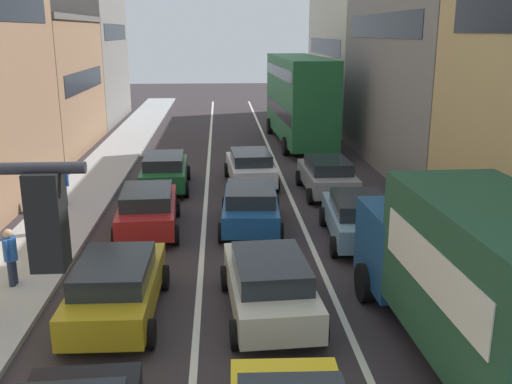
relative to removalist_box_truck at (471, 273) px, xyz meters
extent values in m
cube|color=#ADADAD|center=(-10.40, 15.43, -1.90)|extent=(2.60, 64.00, 0.14)
cube|color=silver|center=(-5.40, 15.43, -1.97)|extent=(0.16, 60.00, 0.01)
cube|color=silver|center=(-2.00, 15.43, -1.97)|extent=(0.16, 60.00, 0.01)
cube|color=black|center=(-12.19, 11.93, 5.37)|extent=(0.02, 8.80, 1.10)
cube|color=#9E7556|center=(-15.70, 22.93, 1.53)|extent=(7.00, 10.90, 7.00)
cube|color=black|center=(-12.19, 22.93, 1.88)|extent=(0.02, 8.80, 1.10)
cube|color=#66605B|center=(-15.70, 22.93, 5.18)|extent=(7.20, 10.90, 0.30)
cube|color=gray|center=(-15.70, 33.93, 3.84)|extent=(7.00, 10.90, 11.63)
cube|color=black|center=(-12.19, 33.93, 4.43)|extent=(0.02, 8.80, 1.10)
cube|color=beige|center=(6.20, 32.09, 2.95)|extent=(7.00, 14.57, 9.85)
cube|color=black|center=(2.68, 32.09, 3.45)|extent=(0.02, 11.73, 1.10)
cube|color=gray|center=(6.20, 17.43, 4.13)|extent=(7.00, 14.57, 12.21)
cube|color=black|center=(2.68, 17.43, 4.74)|extent=(0.02, 11.73, 1.10)
cube|color=black|center=(-6.25, -5.40, 2.98)|extent=(0.28, 0.28, 0.84)
sphere|color=red|center=(-6.25, -5.25, 3.24)|extent=(0.18, 0.18, 0.18)
sphere|color=#F2A519|center=(-6.25, -5.25, 2.98)|extent=(0.18, 0.18, 0.18)
sphere|color=green|center=(-6.25, -5.25, 2.72)|extent=(0.18, 0.18, 0.18)
cube|color=navy|center=(-0.08, 2.88, -0.54)|extent=(2.47, 2.47, 1.90)
cube|color=black|center=(-0.12, 4.09, -0.16)|extent=(2.02, 0.09, 0.70)
cube|color=#234C33|center=(0.03, -0.88, 0.21)|extent=(2.56, 5.51, 2.80)
cube|color=white|center=(-1.19, -0.91, 0.49)|extent=(0.16, 4.48, 0.90)
cylinder|color=black|center=(-1.29, 2.93, -1.49)|extent=(0.33, 0.97, 0.96)
cylinder|color=black|center=(1.11, 3.00, -1.49)|extent=(0.33, 0.97, 0.96)
cube|color=beige|center=(-3.71, 2.38, -1.30)|extent=(2.06, 4.40, 0.70)
cube|color=#1E2328|center=(-3.70, 2.18, -0.74)|extent=(1.73, 2.50, 0.52)
cylinder|color=black|center=(-4.72, 3.78, -1.65)|extent=(0.26, 0.65, 0.64)
cylinder|color=black|center=(-2.89, 3.89, -1.65)|extent=(0.26, 0.65, 0.64)
cylinder|color=black|center=(-4.54, 0.86, -1.65)|extent=(0.26, 0.65, 0.64)
cylinder|color=black|center=(-2.71, 0.97, -1.65)|extent=(0.26, 0.65, 0.64)
cube|color=#B29319|center=(-7.25, 2.47, -1.30)|extent=(1.86, 4.33, 0.70)
cube|color=#1E2328|center=(-7.25, 2.27, -0.74)|extent=(1.62, 2.43, 0.52)
cylinder|color=black|center=(-8.14, 3.95, -1.65)|extent=(0.23, 0.64, 0.64)
cylinder|color=black|center=(-6.30, 3.92, -1.65)|extent=(0.23, 0.64, 0.64)
cylinder|color=black|center=(-8.19, 1.02, -1.65)|extent=(0.23, 0.64, 0.64)
cylinder|color=black|center=(-6.35, 1.00, -1.65)|extent=(0.23, 0.64, 0.64)
cube|color=#194C8C|center=(-3.80, 8.69, -1.30)|extent=(2.02, 4.39, 0.70)
cube|color=#1E2328|center=(-3.81, 8.49, -0.74)|extent=(1.71, 2.49, 0.52)
cylinder|color=black|center=(-4.64, 10.20, -1.65)|extent=(0.25, 0.65, 0.64)
cylinder|color=black|center=(-2.81, 10.10, -1.65)|extent=(0.25, 0.65, 0.64)
cylinder|color=black|center=(-4.80, 7.28, -1.65)|extent=(0.25, 0.65, 0.64)
cylinder|color=black|center=(-2.96, 7.18, -1.65)|extent=(0.25, 0.65, 0.64)
cube|color=#A51E1E|center=(-7.24, 8.59, -1.30)|extent=(2.04, 4.39, 0.70)
cube|color=#1E2328|center=(-7.23, 8.39, -0.74)|extent=(1.72, 2.49, 0.52)
cylinder|color=black|center=(-8.24, 10.00, -1.65)|extent=(0.26, 0.65, 0.64)
cylinder|color=black|center=(-6.40, 10.10, -1.65)|extent=(0.26, 0.65, 0.64)
cylinder|color=black|center=(-8.07, 7.08, -1.65)|extent=(0.26, 0.65, 0.64)
cylinder|color=black|center=(-6.24, 7.18, -1.65)|extent=(0.26, 0.65, 0.64)
cube|color=silver|center=(-3.50, 14.49, -1.30)|extent=(2.04, 4.39, 0.70)
cube|color=#1E2328|center=(-3.49, 14.29, -0.74)|extent=(1.72, 2.49, 0.52)
cylinder|color=black|center=(-4.50, 15.90, -1.65)|extent=(0.26, 0.65, 0.64)
cylinder|color=black|center=(-2.67, 16.00, -1.65)|extent=(0.26, 0.65, 0.64)
cylinder|color=black|center=(-4.34, 12.98, -1.65)|extent=(0.26, 0.65, 0.64)
cylinder|color=black|center=(-2.50, 13.08, -1.65)|extent=(0.26, 0.65, 0.64)
cube|color=#19592D|center=(-7.15, 13.98, -1.30)|extent=(1.92, 4.35, 0.70)
cube|color=#1E2328|center=(-7.15, 13.78, -0.74)|extent=(1.65, 2.45, 0.52)
cylinder|color=black|center=(-8.12, 15.42, -1.65)|extent=(0.24, 0.65, 0.64)
cylinder|color=black|center=(-6.28, 15.47, -1.65)|extent=(0.24, 0.65, 0.64)
cylinder|color=black|center=(-8.03, 12.50, -1.65)|extent=(0.24, 0.65, 0.64)
cylinder|color=black|center=(-6.19, 12.55, -1.65)|extent=(0.24, 0.65, 0.64)
cube|color=#759EB7|center=(-0.47, 7.22, -1.30)|extent=(2.06, 4.40, 0.70)
cube|color=#1E2328|center=(-0.48, 7.02, -0.74)|extent=(1.73, 2.50, 0.52)
cylinder|color=black|center=(-1.30, 8.73, -1.65)|extent=(0.26, 0.65, 0.64)
cylinder|color=black|center=(0.54, 8.62, -1.65)|extent=(0.26, 0.65, 0.64)
cylinder|color=black|center=(-1.47, 5.81, -1.65)|extent=(0.26, 0.65, 0.64)
cylinder|color=black|center=(0.36, 5.70, -1.65)|extent=(0.26, 0.65, 0.64)
cube|color=gray|center=(-0.45, 12.77, -1.30)|extent=(1.89, 4.34, 0.70)
cube|color=#1E2328|center=(-0.45, 12.57, -0.74)|extent=(1.63, 2.44, 0.52)
cylinder|color=black|center=(-1.40, 14.21, -1.65)|extent=(0.23, 0.64, 0.64)
cylinder|color=black|center=(0.44, 14.25, -1.65)|extent=(0.23, 0.64, 0.64)
cylinder|color=black|center=(-1.34, 11.28, -1.65)|extent=(0.23, 0.64, 0.64)
cylinder|color=black|center=(0.50, 11.32, -1.65)|extent=(0.23, 0.64, 0.64)
cube|color=#1E6033|center=(-0.16, 23.68, -0.27)|extent=(2.90, 10.59, 2.40)
cube|color=black|center=(-0.16, 23.68, 0.09)|extent=(2.91, 9.96, 0.70)
cube|color=#1E6033|center=(-0.16, 23.68, 2.01)|extent=(2.90, 10.59, 2.16)
cube|color=black|center=(-0.16, 23.68, 2.25)|extent=(2.91, 9.96, 0.64)
cylinder|color=black|center=(-1.55, 27.40, -1.47)|extent=(0.34, 1.01, 1.00)
cylinder|color=black|center=(0.95, 27.50, -1.47)|extent=(0.34, 1.01, 1.00)
cylinder|color=black|center=(-1.28, 20.48, -1.47)|extent=(0.34, 1.01, 1.00)
cylinder|color=black|center=(1.22, 20.58, -1.47)|extent=(0.34, 1.01, 1.00)
cylinder|color=#262D47|center=(-10.64, 11.29, -1.56)|extent=(0.16, 0.16, 0.82)
cylinder|color=#262D47|center=(-10.82, 11.28, -1.56)|extent=(0.16, 0.16, 0.82)
cylinder|color=#2659B2|center=(-10.73, 11.28, -0.85)|extent=(0.34, 0.34, 0.60)
sphere|color=tan|center=(-10.73, 11.28, -0.43)|extent=(0.24, 0.24, 0.24)
cylinder|color=#2659B2|center=(-10.51, 11.30, -0.82)|extent=(0.10, 0.10, 0.55)
cylinder|color=#2659B2|center=(-10.95, 11.27, -0.82)|extent=(0.10, 0.10, 0.55)
cylinder|color=#262D47|center=(-10.89, 8.11, -1.56)|extent=(0.16, 0.16, 0.82)
cylinder|color=#262D47|center=(-10.85, 7.94, -1.56)|extent=(0.16, 0.16, 0.82)
cylinder|color=gold|center=(-10.87, 8.02, -0.85)|extent=(0.34, 0.34, 0.60)
sphere|color=tan|center=(-10.87, 8.02, -0.43)|extent=(0.24, 0.24, 0.24)
cylinder|color=gold|center=(-10.92, 8.24, -0.82)|extent=(0.10, 0.10, 0.55)
cylinder|color=gold|center=(-10.82, 7.81, -0.82)|extent=(0.10, 0.10, 0.55)
cylinder|color=#262D47|center=(-10.19, 4.21, -1.56)|extent=(0.16, 0.16, 0.82)
cylinder|color=#262D47|center=(-10.20, 4.03, -1.56)|extent=(0.16, 0.16, 0.82)
cylinder|color=#2659B2|center=(-10.19, 4.12, -0.85)|extent=(0.34, 0.34, 0.60)
sphere|color=tan|center=(-10.19, 4.12, -0.43)|extent=(0.24, 0.24, 0.24)
cylinder|color=#2659B2|center=(-10.18, 4.34, -0.82)|extent=(0.10, 0.10, 0.55)
cylinder|color=#2659B2|center=(-10.21, 3.90, -0.82)|extent=(0.10, 0.10, 0.55)
camera|label=1|loc=(-4.80, -10.09, 4.50)|focal=40.77mm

